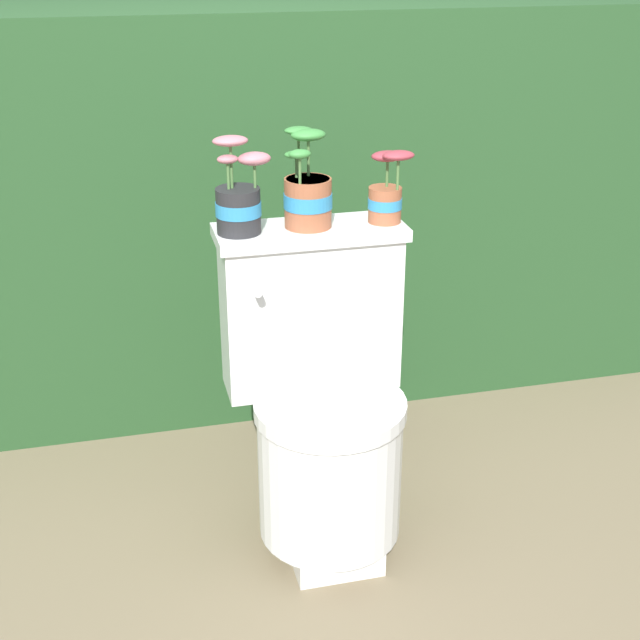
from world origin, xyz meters
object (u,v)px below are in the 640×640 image
Objects in this scene: toilet at (323,410)px; potted_plant_left at (239,201)px; potted_plant_midleft at (307,194)px; potted_plant_middle at (386,194)px.

potted_plant_left is at bearing 144.46° from toilet.
potted_plant_midleft is 1.28× the size of potted_plant_middle.
toilet is 0.55m from potted_plant_midleft.
toilet is at bearing -87.70° from potted_plant_midleft.
potted_plant_left is 1.27× the size of potted_plant_middle.
toilet is 4.45× the size of potted_plant_middle.
potted_plant_middle is (0.19, 0.12, 0.52)m from toilet.
potted_plant_left is 0.99× the size of potted_plant_midleft.
toilet is 3.46× the size of potted_plant_midleft.
toilet is 3.50× the size of potted_plant_left.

